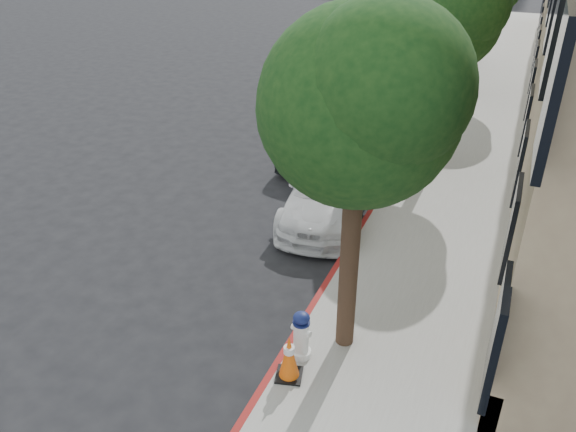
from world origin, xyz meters
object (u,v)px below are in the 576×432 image
(parked_car_mid, at_px, (333,131))
(parked_car_far, at_px, (442,52))
(police_car, at_px, (330,190))
(fire_hydrant, at_px, (301,335))
(traffic_cone, at_px, (289,357))

(parked_car_mid, xyz_separation_m, parked_car_far, (1.19, 12.15, -0.12))
(parked_car_mid, relative_size, parked_car_far, 1.13)
(police_car, distance_m, fire_hydrant, 5.20)
(traffic_cone, bearing_deg, fire_hydrant, 90.00)
(parked_car_far, distance_m, fire_hydrant, 20.67)
(parked_car_mid, bearing_deg, parked_car_far, 87.81)
(police_car, height_order, fire_hydrant, police_car)
(parked_car_mid, xyz_separation_m, fire_hydrant, (2.34, -8.49, -0.24))
(parked_car_mid, distance_m, traffic_cone, 9.30)
(parked_car_far, relative_size, traffic_cone, 5.37)
(police_car, relative_size, parked_car_mid, 0.97)
(parked_car_mid, height_order, parked_car_far, parked_car_mid)
(fire_hydrant, distance_m, traffic_cone, 0.51)
(fire_hydrant, relative_size, traffic_cone, 1.11)
(police_car, height_order, traffic_cone, police_car)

